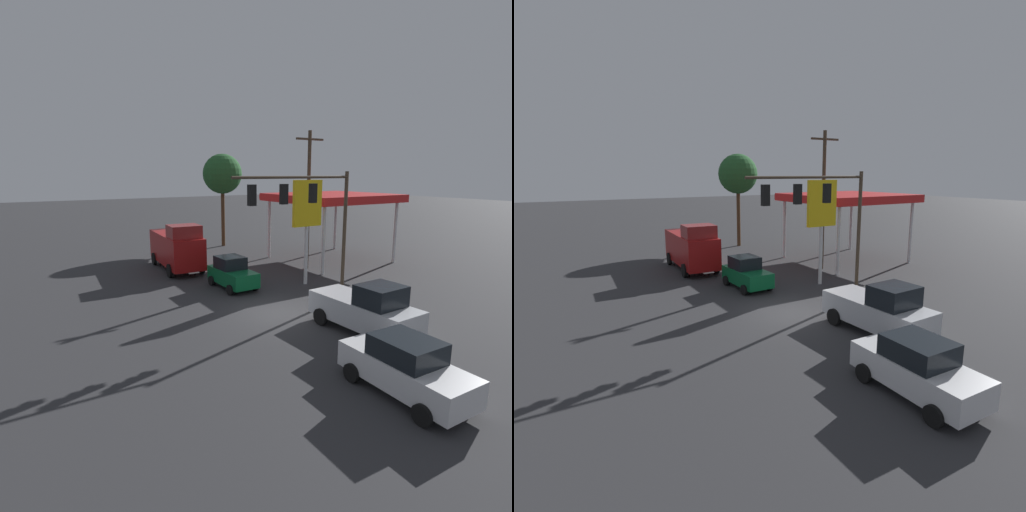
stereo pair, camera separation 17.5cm
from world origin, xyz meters
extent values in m
plane|color=#2D2D30|center=(0.00, 0.00, 0.00)|extent=(200.00, 200.00, 0.00)
cylinder|color=#473828|center=(-4.67, -0.13, 3.60)|extent=(0.20, 0.20, 7.20)
cylinder|color=#473828|center=(-1.11, -0.13, 6.90)|extent=(7.11, 0.14, 0.14)
cube|color=black|center=(-2.32, -0.13, 6.08)|extent=(0.36, 0.28, 1.00)
sphere|color=#FF4141|center=(-2.32, -0.31, 6.38)|extent=(0.22, 0.22, 0.22)
sphere|color=#392305|center=(-2.32, -0.31, 6.08)|extent=(0.22, 0.22, 0.22)
sphere|color=black|center=(-2.32, -0.31, 5.78)|extent=(0.22, 0.22, 0.22)
cube|color=black|center=(-0.47, -0.13, 6.08)|extent=(0.36, 0.28, 1.00)
sphere|color=#FF4141|center=(-0.47, -0.31, 6.38)|extent=(0.22, 0.22, 0.22)
sphere|color=#392305|center=(-0.47, -0.31, 6.08)|extent=(0.22, 0.22, 0.22)
sphere|color=black|center=(-0.47, -0.31, 5.78)|extent=(0.22, 0.22, 0.22)
cube|color=black|center=(1.38, -0.13, 6.08)|extent=(0.36, 0.28, 1.00)
sphere|color=#FF4141|center=(1.38, -0.31, 6.38)|extent=(0.22, 0.22, 0.22)
sphere|color=#392305|center=(1.38, -0.31, 6.08)|extent=(0.22, 0.22, 0.22)
sphere|color=black|center=(1.38, -0.31, 5.78)|extent=(0.22, 0.22, 0.22)
cylinder|color=#473828|center=(-7.58, -6.99, 5.04)|extent=(0.26, 0.26, 10.07)
cube|color=#473828|center=(-7.58, -6.99, 9.47)|extent=(2.40, 0.14, 0.14)
cube|color=red|center=(-11.13, -8.41, 5.16)|extent=(8.68, 8.14, 0.60)
cube|color=red|center=(-11.13, -12.50, 5.16)|extent=(8.68, 0.06, 0.36)
cylinder|color=silver|center=(-14.87, -11.88, 2.43)|extent=(0.24, 0.24, 4.86)
cylinder|color=silver|center=(-7.39, -11.88, 2.43)|extent=(0.24, 0.24, 4.86)
cylinder|color=silver|center=(-14.87, -4.94, 2.43)|extent=(0.24, 0.24, 4.86)
cylinder|color=silver|center=(-7.39, -4.94, 2.43)|extent=(0.24, 0.24, 4.86)
cylinder|color=silver|center=(-4.82, -3.66, 3.34)|extent=(0.24, 0.24, 6.69)
cube|color=yellow|center=(-4.82, -3.66, 5.24)|extent=(2.15, 0.24, 2.90)
cube|color=black|center=(-4.82, -3.79, 5.24)|extent=(1.51, 0.04, 1.02)
cube|color=silver|center=(0.79, 8.52, 0.78)|extent=(1.91, 4.44, 0.90)
cube|color=black|center=(0.79, 8.52, 1.58)|extent=(1.71, 2.04, 0.70)
cylinder|color=black|center=(-0.10, 9.98, 0.33)|extent=(0.24, 0.67, 0.66)
cylinder|color=black|center=(1.74, 9.93, 0.33)|extent=(0.24, 0.67, 0.66)
cylinder|color=black|center=(-0.17, 7.12, 0.33)|extent=(0.24, 0.67, 0.66)
cylinder|color=black|center=(1.67, 7.07, 0.33)|extent=(0.24, 0.67, 0.66)
cube|color=maroon|center=(0.90, -11.95, 1.58)|extent=(2.76, 6.94, 2.20)
cube|color=maroon|center=(1.05, -9.85, 3.13)|extent=(2.23, 1.94, 0.90)
cylinder|color=black|center=(-0.11, -9.66, 0.48)|extent=(0.29, 0.97, 0.96)
cylinder|color=black|center=(2.22, -9.82, 0.48)|extent=(0.29, 0.97, 0.96)
cylinder|color=black|center=(-0.42, -14.07, 0.48)|extent=(0.29, 0.97, 0.96)
cylinder|color=black|center=(1.92, -14.23, 0.48)|extent=(0.29, 0.97, 0.96)
cube|color=silver|center=(-1.97, 4.07, 0.95)|extent=(2.17, 5.26, 1.10)
cube|color=black|center=(-2.00, 4.97, 1.95)|extent=(1.89, 1.66, 0.90)
cylinder|color=black|center=(-3.04, 5.73, 0.40)|extent=(0.25, 0.81, 0.80)
cylinder|color=black|center=(-1.00, 5.80, 0.40)|extent=(0.25, 0.81, 0.80)
cylinder|color=black|center=(-2.93, 2.35, 0.40)|extent=(0.25, 0.81, 0.80)
cylinder|color=black|center=(-0.89, 2.42, 0.40)|extent=(0.25, 0.81, 0.80)
cube|color=#0C592D|center=(-0.30, -5.29, 0.76)|extent=(1.76, 3.83, 0.90)
cube|color=black|center=(-0.30, -5.59, 1.59)|extent=(1.59, 1.72, 0.76)
cylinder|color=black|center=(-1.19, -4.07, 0.31)|extent=(0.23, 0.62, 0.62)
cylinder|color=black|center=(0.55, -4.04, 0.31)|extent=(0.23, 0.62, 0.62)
cylinder|color=black|center=(-1.15, -6.54, 0.31)|extent=(0.23, 0.62, 0.62)
cylinder|color=black|center=(0.59, -6.51, 0.31)|extent=(0.23, 0.62, 0.62)
cylinder|color=#4C331E|center=(-6.61, -18.98, 2.85)|extent=(0.36, 0.36, 5.71)
sphere|color=#235628|center=(-6.61, -18.98, 7.03)|extent=(3.80, 3.80, 3.80)
cylinder|color=gold|center=(-4.14, 3.26, 0.35)|extent=(0.24, 0.24, 0.70)
sphere|color=gold|center=(-4.14, 3.26, 0.77)|extent=(0.22, 0.22, 0.22)
camera|label=1|loc=(11.14, 16.14, 7.10)|focal=28.00mm
camera|label=2|loc=(10.99, 16.23, 7.10)|focal=28.00mm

